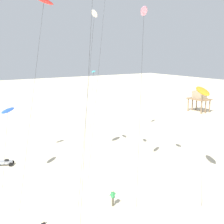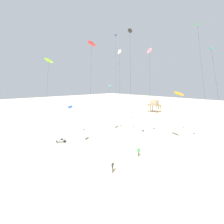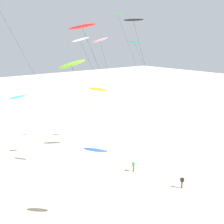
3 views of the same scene
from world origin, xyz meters
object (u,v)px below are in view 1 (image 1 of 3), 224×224
object	(u,v)px
kite_orange	(203,91)
stilt_house	(199,97)
kite_pink	(144,14)
beach_buggy	(6,162)
kite_flyer_nearest	(113,197)
kite_blue	(8,111)
kite_white	(94,17)
kite_red	(44,2)
kite_cyan	(93,73)

from	to	relation	value
kite_orange	stilt_house	distance (m)	44.35
kite_pink	kite_orange	world-z (taller)	kite_pink
kite_pink	beach_buggy	xyz separation A→B (m)	(-14.52, -11.02, -18.04)
beach_buggy	kite_flyer_nearest	bearing A→B (deg)	19.99
beach_buggy	kite_blue	bearing A→B (deg)	-5.97
kite_pink	kite_flyer_nearest	xyz separation A→B (m)	(2.05, -4.99, -17.57)
kite_blue	kite_white	xyz separation A→B (m)	(4.41, 8.72, 10.21)
kite_orange	kite_blue	bearing A→B (deg)	-127.30
kite_red	kite_orange	xyz separation A→B (m)	(11.27, 12.75, -9.33)
kite_blue	beach_buggy	bearing A→B (deg)	174.03
kite_blue	stilt_house	xyz separation A→B (m)	(-16.15, 49.72, -4.48)
kite_flyer_nearest	stilt_house	distance (m)	51.35
kite_orange	kite_pink	bearing A→B (deg)	-122.46
kite_orange	stilt_house	size ratio (longest dim) A/B	2.15
kite_pink	kite_blue	world-z (taller)	kite_pink
kite_pink	beach_buggy	world-z (taller)	kite_pink
kite_red	kite_cyan	distance (m)	12.40
beach_buggy	kite_pink	bearing A→B (deg)	37.20
kite_red	kite_blue	xyz separation A→B (m)	(-1.60, -4.14, -11.75)
kite_pink	kite_orange	bearing A→B (deg)	57.54
kite_cyan	beach_buggy	bearing A→B (deg)	-101.54
kite_red	kite_blue	distance (m)	12.56
kite_pink	kite_cyan	size ratio (longest dim) A/B	1.56
kite_white	kite_flyer_nearest	bearing A→B (deg)	-16.94
stilt_house	beach_buggy	size ratio (longest dim) A/B	2.52
kite_pink	kite_cyan	xyz separation A→B (m)	(-12.08, 0.92, -6.65)
kite_flyer_nearest	kite_pink	bearing A→B (deg)	112.29
kite_flyer_nearest	kite_orange	bearing A→B (deg)	82.57
stilt_house	kite_white	bearing A→B (deg)	-63.37
kite_cyan	stilt_house	size ratio (longest dim) A/B	2.36
kite_flyer_nearest	kite_red	bearing A→B (deg)	-166.30
kite_white	kite_orange	distance (m)	14.10
kite_blue	kite_flyer_nearest	distance (m)	15.15
kite_blue	kite_orange	size ratio (longest dim) A/B	0.76
kite_cyan	stilt_house	world-z (taller)	kite_cyan
kite_blue	kite_flyer_nearest	size ratio (longest dim) A/B	5.13
kite_blue	kite_orange	xyz separation A→B (m)	(12.86, 16.88, 2.42)
kite_pink	kite_cyan	bearing A→B (deg)	175.66
kite_white	kite_orange	bearing A→B (deg)	44.03
beach_buggy	stilt_house	bearing A→B (deg)	102.71
kite_blue	stilt_house	size ratio (longest dim) A/B	1.64
kite_orange	kite_red	bearing A→B (deg)	-131.47
kite_cyan	beach_buggy	world-z (taller)	kite_cyan
kite_pink	kite_red	size ratio (longest dim) A/B	0.93
kite_red	kite_orange	size ratio (longest dim) A/B	1.83
kite_red	kite_white	world-z (taller)	kite_red
kite_cyan	stilt_house	distance (m)	40.45
kite_pink	stilt_house	world-z (taller)	kite_pink
kite_pink	kite_red	distance (m)	10.92
kite_white	stilt_house	distance (m)	48.16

